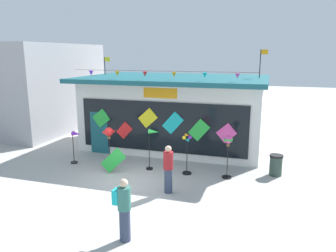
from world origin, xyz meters
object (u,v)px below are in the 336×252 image
at_px(kite_shop_building, 176,111).
at_px(person_mid_plaza, 168,169).
at_px(wind_spinner_center_left, 153,141).
at_px(wind_spinner_far_left, 76,141).
at_px(wind_spinner_left, 109,137).
at_px(wind_spinner_center_right, 187,152).
at_px(person_near_camera, 124,208).
at_px(wind_spinner_right, 228,147).
at_px(display_kite_on_ground, 113,160).
at_px(trash_bin, 276,165).

distance_m(kite_shop_building, person_mid_plaza, 6.21).
bearing_deg(wind_spinner_center_left, wind_spinner_far_left, -176.06).
xyz_separation_m(wind_spinner_far_left, person_mid_plaza, (4.73, -1.74, -0.15)).
distance_m(wind_spinner_far_left, wind_spinner_left, 1.68).
relative_size(wind_spinner_center_right, person_near_camera, 1.00).
bearing_deg(wind_spinner_right, person_mid_plaza, -131.61).
distance_m(wind_spinner_right, display_kite_on_ground, 4.56).
bearing_deg(wind_spinner_far_left, kite_shop_building, 52.06).
xyz_separation_m(wind_spinner_far_left, trash_bin, (8.27, 1.09, -0.58)).
relative_size(kite_shop_building, wind_spinner_far_left, 6.28).
bearing_deg(wind_spinner_center_right, wind_spinner_far_left, -178.01).
height_order(wind_spinner_right, person_near_camera, wind_spinner_right).
bearing_deg(person_near_camera, kite_shop_building, 6.54).
distance_m(wind_spinner_center_right, wind_spinner_right, 1.62).
height_order(wind_spinner_far_left, trash_bin, wind_spinner_far_left).
bearing_deg(trash_bin, kite_shop_building, 147.77).
bearing_deg(wind_spinner_center_right, kite_shop_building, 111.62).
relative_size(wind_spinner_left, wind_spinner_center_left, 1.01).
xyz_separation_m(wind_spinner_center_right, trash_bin, (3.37, 0.92, -0.50)).
bearing_deg(person_near_camera, wind_spinner_center_right, -5.30).
relative_size(wind_spinner_center_left, wind_spinner_center_right, 1.02).
bearing_deg(person_near_camera, wind_spinner_far_left, 41.56).
bearing_deg(trash_bin, person_near_camera, -121.91).
bearing_deg(display_kite_on_ground, wind_spinner_center_left, 29.92).
xyz_separation_m(wind_spinner_left, wind_spinner_center_left, (1.80, 0.30, -0.11)).
relative_size(wind_spinner_right, person_mid_plaza, 1.00).
bearing_deg(wind_spinner_center_right, person_near_camera, -94.06).
distance_m(wind_spinner_right, person_near_camera, 5.50).
bearing_deg(person_mid_plaza, wind_spinner_center_left, 157.08).
height_order(wind_spinner_far_left, wind_spinner_center_right, wind_spinner_center_right).
xyz_separation_m(wind_spinner_center_left, wind_spinner_right, (3.04, -0.01, 0.00)).
bearing_deg(wind_spinner_center_left, person_near_camera, -77.96).
height_order(kite_shop_building, display_kite_on_ground, kite_shop_building).
bearing_deg(trash_bin, wind_spinner_right, -154.41).
distance_m(kite_shop_building, wind_spinner_right, 5.14).
height_order(kite_shop_building, person_mid_plaza, kite_shop_building).
relative_size(kite_shop_building, display_kite_on_ground, 9.36).
distance_m(wind_spinner_far_left, person_near_camera, 6.69).
relative_size(wind_spinner_far_left, wind_spinner_left, 0.82).
height_order(wind_spinner_center_right, trash_bin, wind_spinner_center_right).
bearing_deg(trash_bin, wind_spinner_center_left, -170.01).
relative_size(kite_shop_building, person_mid_plaza, 5.35).
bearing_deg(wind_spinner_left, display_kite_on_ground, -50.42).
bearing_deg(wind_spinner_left, kite_shop_building, 68.94).
xyz_separation_m(wind_spinner_center_left, trash_bin, (4.83, 0.85, -0.82)).
bearing_deg(kite_shop_building, wind_spinner_left, -111.06).
xyz_separation_m(kite_shop_building, wind_spinner_far_left, (-3.30, -4.23, -0.81)).
distance_m(wind_spinner_left, person_mid_plaza, 3.55).
xyz_separation_m(kite_shop_building, wind_spinner_right, (3.19, -4.00, -0.57)).
bearing_deg(trash_bin, wind_spinner_center_right, -164.78).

